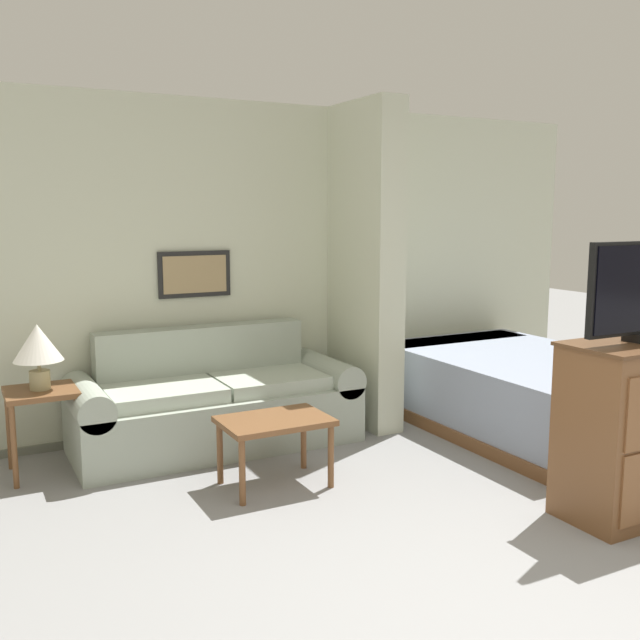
{
  "coord_description": "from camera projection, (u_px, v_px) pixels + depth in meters",
  "views": [
    {
      "loc": [
        -2.15,
        -1.96,
        1.74
      ],
      "look_at": [
        -0.06,
        2.05,
        1.05
      ],
      "focal_mm": 40.0,
      "sensor_mm": 36.0,
      "label": 1
    }
  ],
  "objects": [
    {
      "name": "coffee_table",
      "position": [
        275.0,
        427.0,
        4.52
      ],
      "size": [
        0.68,
        0.47,
        0.45
      ],
      "color": "brown",
      "rests_on": "ground_plane"
    },
    {
      "name": "ground_plane",
      "position": [
        560.0,
        634.0,
        2.97
      ],
      "size": [
        20.0,
        20.0,
        0.0
      ],
      "primitive_type": "plane",
      "color": "gray"
    },
    {
      "name": "bed",
      "position": [
        520.0,
        390.0,
        5.8
      ],
      "size": [
        1.52,
        2.18,
        0.6
      ],
      "color": "brown",
      "rests_on": "ground_plane"
    },
    {
      "name": "wall_partition_pillar",
      "position": [
        365.0,
        266.0,
        5.78
      ],
      "size": [
        0.24,
        0.84,
        2.6
      ],
      "color": "beige",
      "rests_on": "ground_plane"
    },
    {
      "name": "wall_back",
      "position": [
        245.0,
        267.0,
        5.81
      ],
      "size": [
        6.67,
        0.16,
        2.6
      ],
      "color": "beige",
      "rests_on": "ground_plane"
    },
    {
      "name": "table_lamp",
      "position": [
        38.0,
        346.0,
        4.65
      ],
      "size": [
        0.32,
        0.32,
        0.44
      ],
      "color": "tan",
      "rests_on": "side_table"
    },
    {
      "name": "couch",
      "position": [
        215.0,
        404.0,
        5.33
      ],
      "size": [
        2.1,
        0.84,
        0.86
      ],
      "color": "#99A393",
      "rests_on": "ground_plane"
    },
    {
      "name": "side_table",
      "position": [
        41.0,
        404.0,
        4.71
      ],
      "size": [
        0.45,
        0.45,
        0.58
      ],
      "color": "brown",
      "rests_on": "ground_plane"
    }
  ]
}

